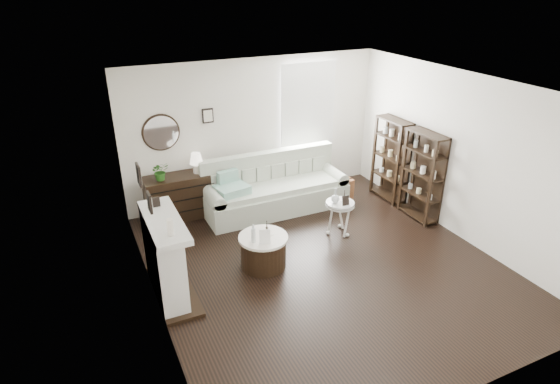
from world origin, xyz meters
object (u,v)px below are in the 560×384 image
drum_table (263,251)px  pedestal_table (340,205)px  dresser (180,197)px  sofa (274,191)px

drum_table → pedestal_table: bearing=13.6°
pedestal_table → drum_table: bearing=-166.4°
drum_table → pedestal_table: (1.56, 0.38, 0.28)m
dresser → sofa: bearing=-13.0°
dresser → pedestal_table: size_ratio=2.05×
sofa → pedestal_table: (0.61, -1.35, 0.20)m
sofa → drum_table: (-0.95, -1.72, -0.08)m
drum_table → pedestal_table: 1.63m
dresser → pedestal_table: dresser is taller
sofa → dresser: 1.73m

